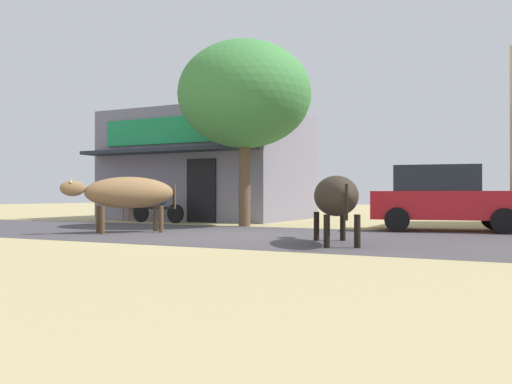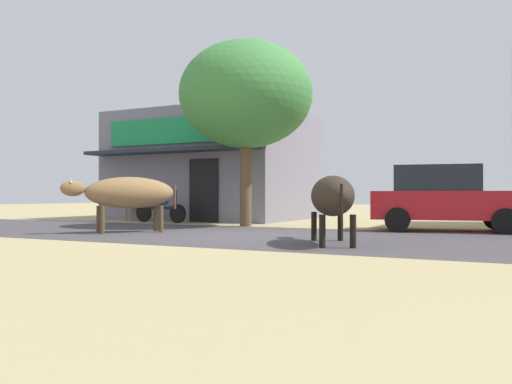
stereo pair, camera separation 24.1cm
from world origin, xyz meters
TOP-DOWN VIEW (x-y plane):
  - ground at (0.00, 0.00)m, footprint 80.00×80.00m
  - asphalt_road at (0.00, 0.00)m, footprint 72.00×5.87m
  - storefront_left_cafe at (-4.92, 6.92)m, footprint 6.86×6.00m
  - roadside_tree at (-1.47, 3.05)m, footprint 3.86×3.86m
  - parked_hatchback_car at (3.95, 3.53)m, footprint 3.93×2.41m
  - parked_motorcycle at (-4.92, 3.63)m, footprint 2.03×0.26m
  - cow_near_brown at (-2.73, -0.59)m, footprint 2.06×2.40m
  - cow_far_dark at (2.62, -1.23)m, footprint 1.70×2.73m
  - cafe_chair_near_tree at (-6.65, 4.25)m, footprint 0.55×0.55m

SIDE VIEW (x-z plane):
  - ground at x=0.00m, z-range 0.00..0.00m
  - asphalt_road at x=0.00m, z-range 0.00..0.00m
  - parked_motorcycle at x=-4.92m, z-range -0.06..1.00m
  - cafe_chair_near_tree at x=-6.65m, z-range 0.05..0.97m
  - parked_hatchback_car at x=3.95m, z-range 0.02..1.66m
  - cow_far_dark at x=2.62m, z-range 0.25..1.51m
  - cow_near_brown at x=-2.73m, z-range 0.28..1.62m
  - storefront_left_cafe at x=-4.92m, z-range 0.01..3.98m
  - roadside_tree at x=-1.47m, z-range 1.12..6.47m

